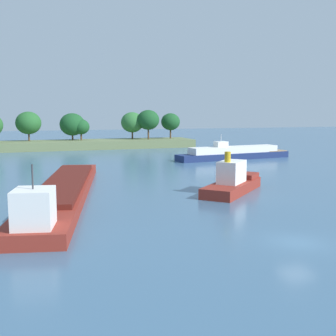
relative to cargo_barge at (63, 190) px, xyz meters
name	(u,v)px	position (x,y,z in m)	size (l,w,h in m)	color
ground_plane	(297,242)	(14.74, -22.22, -0.91)	(400.00, 400.00, 0.00)	#3D607F
treeline_island	(81,135)	(10.38, 65.22, 2.69)	(60.28, 12.15, 9.97)	#66754C
cargo_barge	(63,190)	(0.00, 0.00, 0.00)	(13.18, 39.40, 5.80)	maroon
white_riverboat	(234,153)	(36.38, 29.59, 0.28)	(25.19, 7.06, 5.05)	navy
tugboat	(233,182)	(19.45, -2.82, 0.36)	(10.96, 10.71, 5.00)	maroon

